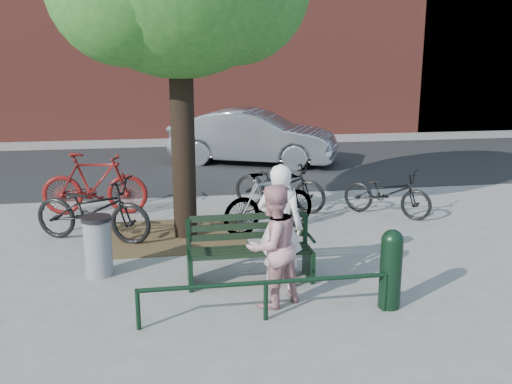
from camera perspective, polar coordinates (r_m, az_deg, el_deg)
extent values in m
plane|color=gray|center=(8.12, -0.57, -8.92)|extent=(90.00, 90.00, 0.00)
cube|color=brown|center=(10.10, -8.16, -4.37)|extent=(2.40, 2.00, 0.02)
cube|color=black|center=(16.24, -5.23, 2.65)|extent=(40.00, 7.00, 0.01)
cube|color=black|center=(7.96, -6.62, -7.75)|extent=(0.06, 0.52, 0.45)
cube|color=black|center=(8.02, -6.80, -4.19)|extent=(0.06, 0.06, 0.44)
cylinder|color=black|center=(7.72, -6.66, -5.22)|extent=(0.04, 0.36, 0.04)
cube|color=black|center=(8.20, 5.28, -7.05)|extent=(0.06, 0.52, 0.45)
cube|color=black|center=(8.26, 4.94, -3.61)|extent=(0.06, 0.06, 0.44)
cylinder|color=black|center=(7.97, 5.52, -4.58)|extent=(0.04, 0.36, 0.04)
cube|color=black|center=(7.95, -0.58, -5.92)|extent=(1.64, 0.46, 0.04)
cube|color=black|center=(8.08, -0.84, -3.44)|extent=(1.64, 0.03, 0.47)
cylinder|color=black|center=(6.85, -11.72, -11.43)|extent=(0.06, 0.06, 0.50)
cylinder|color=black|center=(6.93, 0.98, -10.79)|extent=(0.06, 0.06, 0.50)
cylinder|color=black|center=(7.33, 12.76, -9.73)|extent=(0.06, 0.06, 0.50)
cylinder|color=black|center=(6.84, 0.99, -9.04)|extent=(3.00, 0.06, 0.06)
cylinder|color=black|center=(9.68, -7.35, 6.37)|extent=(0.40, 0.40, 3.80)
imported|color=silver|center=(7.69, 2.40, -3.45)|extent=(0.74, 0.64, 1.71)
imported|color=tan|center=(7.14, 1.66, -5.41)|extent=(0.96, 0.89, 1.57)
cylinder|color=black|center=(7.38, 13.29, -7.99)|extent=(0.27, 0.27, 0.89)
sphere|color=black|center=(7.23, 13.49, -4.73)|extent=(0.27, 0.27, 0.27)
cylinder|color=gray|center=(8.50, -15.50, -5.42)|extent=(0.39, 0.39, 0.82)
cylinder|color=black|center=(8.37, -15.70, -2.58)|extent=(0.43, 0.43, 0.06)
imported|color=black|center=(10.01, -16.03, -1.68)|extent=(2.23, 1.51, 1.11)
imported|color=#590E0C|center=(11.63, -15.87, 0.78)|extent=(2.11, 0.79, 1.24)
imported|color=black|center=(11.57, 2.36, 0.74)|extent=(2.03, 1.71, 1.05)
imported|color=gray|center=(10.11, 1.37, -1.00)|extent=(1.90, 1.13, 1.10)
imported|color=black|center=(11.43, 12.97, -0.05)|extent=(1.74, 1.65, 0.93)
imported|color=gray|center=(16.37, -0.26, 5.52)|extent=(4.97, 3.39, 1.55)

